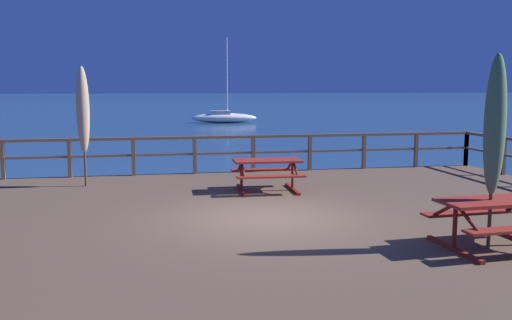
{
  "coord_description": "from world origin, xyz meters",
  "views": [
    {
      "loc": [
        -2.17,
        -10.14,
        3.24
      ],
      "look_at": [
        0.0,
        0.87,
        1.76
      ],
      "focal_mm": 38.64,
      "sensor_mm": 36.0,
      "label": 1
    }
  ],
  "objects_px": {
    "picnic_table_mid_left": "(494,213)",
    "sailboat_distant": "(224,117)",
    "patio_umbrella_short_back": "(83,111)",
    "picnic_table_mid_centre": "(267,168)",
    "patio_umbrella_tall_mid_left": "(495,126)"
  },
  "relations": [
    {
      "from": "picnic_table_mid_centre",
      "to": "patio_umbrella_short_back",
      "type": "relative_size",
      "value": 0.55
    },
    {
      "from": "sailboat_distant",
      "to": "patio_umbrella_short_back",
      "type": "bearing_deg",
      "value": -103.2
    },
    {
      "from": "picnic_table_mid_centre",
      "to": "sailboat_distant",
      "type": "bearing_deg",
      "value": 83.79
    },
    {
      "from": "patio_umbrella_tall_mid_left",
      "to": "patio_umbrella_short_back",
      "type": "distance_m",
      "value": 9.61
    },
    {
      "from": "picnic_table_mid_left",
      "to": "patio_umbrella_short_back",
      "type": "distance_m",
      "value": 9.76
    },
    {
      "from": "patio_umbrella_tall_mid_left",
      "to": "sailboat_distant",
      "type": "distance_m",
      "value": 43.06
    },
    {
      "from": "picnic_table_mid_left",
      "to": "patio_umbrella_tall_mid_left",
      "type": "relative_size",
      "value": 0.6
    },
    {
      "from": "picnic_table_mid_centre",
      "to": "patio_umbrella_short_back",
      "type": "xyz_separation_m",
      "value": [
        -4.37,
        1.53,
        1.36
      ]
    },
    {
      "from": "picnic_table_mid_left",
      "to": "picnic_table_mid_centre",
      "type": "distance_m",
      "value": 5.86
    },
    {
      "from": "patio_umbrella_short_back",
      "to": "sailboat_distant",
      "type": "height_order",
      "value": "sailboat_distant"
    },
    {
      "from": "picnic_table_mid_left",
      "to": "patio_umbrella_tall_mid_left",
      "type": "xyz_separation_m",
      "value": [
        -0.06,
        0.01,
        1.35
      ]
    },
    {
      "from": "patio_umbrella_short_back",
      "to": "sailboat_distant",
      "type": "xyz_separation_m",
      "value": [
        8.47,
        36.12,
        -2.16
      ]
    },
    {
      "from": "picnic_table_mid_left",
      "to": "patio_umbrella_tall_mid_left",
      "type": "height_order",
      "value": "patio_umbrella_tall_mid_left"
    },
    {
      "from": "picnic_table_mid_left",
      "to": "sailboat_distant",
      "type": "relative_size",
      "value": 0.23
    },
    {
      "from": "picnic_table_mid_left",
      "to": "patio_umbrella_short_back",
      "type": "height_order",
      "value": "patio_umbrella_short_back"
    }
  ]
}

